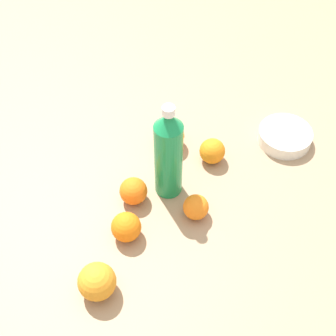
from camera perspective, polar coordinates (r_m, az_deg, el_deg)
The scene contains 9 objects.
ground_plane at distance 1.21m, azimuth 0.05°, elevation -2.45°, with size 2.40×2.40×0.00m, color #9E7F60.
water_bottle at distance 1.10m, azimuth 0.00°, elevation 1.74°, with size 0.07×0.07×0.28m.
orange_0 at distance 1.13m, azimuth 3.41°, elevation -4.77°, with size 0.06×0.06×0.06m, color orange.
orange_1 at distance 1.03m, azimuth -8.63°, elevation -13.50°, with size 0.08×0.08×0.08m, color orange.
orange_2 at distance 1.27m, azimuth 0.29°, elevation 3.97°, with size 0.08×0.08×0.08m, color orange.
orange_3 at distance 1.10m, azimuth -5.11°, elevation -7.16°, with size 0.07×0.07×0.07m, color orange.
orange_4 at distance 1.25m, azimuth 5.40°, elevation 2.06°, with size 0.07×0.07×0.07m, color orange.
orange_5 at distance 1.16m, azimuth -4.23°, elevation -2.81°, with size 0.07×0.07×0.07m, color orange.
ceramic_bowl at distance 1.34m, azimuth 14.02°, elevation 3.77°, with size 0.15×0.15×0.04m, color white.
Camera 1 is at (-0.40, 0.61, 0.96)m, focal length 50.12 mm.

